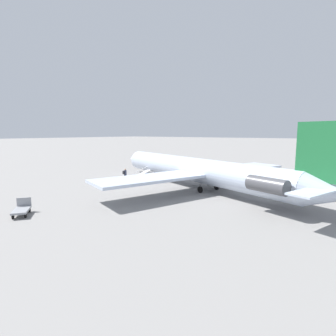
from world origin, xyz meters
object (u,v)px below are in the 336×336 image
object	(u,v)px
boarding_stairs	(133,178)
passenger	(125,174)
luggage_cart	(22,209)
airplane_main	(199,170)

from	to	relation	value
boarding_stairs	passenger	size ratio (longest dim) A/B	2.37
boarding_stairs	passenger	xyz separation A→B (m)	(0.65, 0.90, 0.62)
boarding_stairs	luggage_cart	size ratio (longest dim) A/B	1.71
airplane_main	luggage_cart	xyz separation A→B (m)	(6.51, 17.37, -1.78)
airplane_main	passenger	distance (m)	10.88
boarding_stairs	luggage_cart	xyz separation A→B (m)	(-3.51, 16.56, 0.07)
airplane_main	luggage_cart	bearing A→B (deg)	88.01
passenger	luggage_cart	xyz separation A→B (m)	(-4.17, 15.65, -0.54)
airplane_main	luggage_cart	world-z (taller)	airplane_main
airplane_main	passenger	xyz separation A→B (m)	(10.68, 1.72, -1.24)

